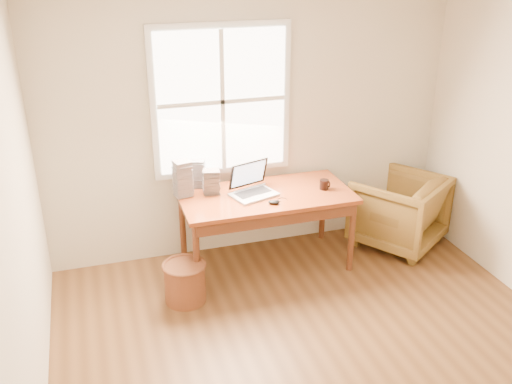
% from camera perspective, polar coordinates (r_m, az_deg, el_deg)
% --- Properties ---
extents(room_shell, '(4.04, 4.54, 2.64)m').
position_cam_1_polar(room_shell, '(3.67, 8.67, -1.99)').
color(room_shell, brown).
rests_on(room_shell, ground).
extents(desk, '(1.60, 0.80, 0.04)m').
position_cam_1_polar(desk, '(5.30, 0.99, -0.37)').
color(desk, brown).
rests_on(desk, room_shell).
extents(armchair, '(1.12, 1.13, 0.75)m').
position_cam_1_polar(armchair, '(6.02, 14.07, -1.82)').
color(armchair, brown).
rests_on(armchair, room_shell).
extents(wicker_stool, '(0.41, 0.41, 0.35)m').
position_cam_1_polar(wicker_stool, '(5.05, -7.12, -9.01)').
color(wicker_stool, brown).
rests_on(wicker_stool, room_shell).
extents(laptop, '(0.53, 0.55, 0.31)m').
position_cam_1_polar(laptop, '(5.19, -0.21, 1.20)').
color(laptop, '#B8BBBF').
rests_on(laptop, desk).
extents(mouse, '(0.12, 0.10, 0.04)m').
position_cam_1_polar(mouse, '(5.08, 1.81, -1.03)').
color(mouse, black).
rests_on(mouse, desk).
extents(coffee_mug, '(0.10, 0.10, 0.09)m').
position_cam_1_polar(coffee_mug, '(5.41, 6.82, 0.76)').
color(coffee_mug, black).
rests_on(coffee_mug, desk).
extents(cd_stack_a, '(0.17, 0.16, 0.27)m').
position_cam_1_polar(cd_stack_a, '(5.43, -5.87, 1.86)').
color(cd_stack_a, '#A8ACB3').
rests_on(cd_stack_a, desk).
extents(cd_stack_b, '(0.16, 0.15, 0.23)m').
position_cam_1_polar(cd_stack_b, '(5.28, -4.50, 1.04)').
color(cd_stack_b, '#29292E').
rests_on(cd_stack_b, desk).
extents(cd_stack_c, '(0.17, 0.16, 0.34)m').
position_cam_1_polar(cd_stack_c, '(5.23, -7.33, 1.33)').
color(cd_stack_c, '#A2A3B0').
rests_on(cd_stack_c, desk).
extents(cd_stack_d, '(0.17, 0.16, 0.17)m').
position_cam_1_polar(cd_stack_d, '(5.44, -4.84, 1.38)').
color(cd_stack_d, silver).
rests_on(cd_stack_d, desk).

